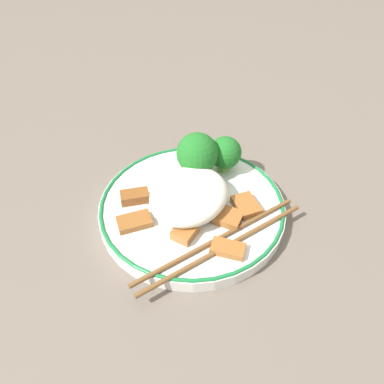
% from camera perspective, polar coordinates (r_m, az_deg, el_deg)
% --- Properties ---
extents(ground_plane, '(3.00, 3.00, 0.00)m').
position_cam_1_polar(ground_plane, '(0.48, 0.00, -3.11)').
color(ground_plane, '#665B51').
extents(plate, '(0.23, 0.23, 0.02)m').
position_cam_1_polar(plate, '(0.48, 0.00, -2.29)').
color(plate, white).
rests_on(plate, ground_plane).
extents(rice_mound, '(0.11, 0.09, 0.04)m').
position_cam_1_polar(rice_mound, '(0.45, -0.41, -0.54)').
color(rice_mound, white).
rests_on(rice_mound, plate).
extents(broccoli_back_left, '(0.04, 0.04, 0.05)m').
position_cam_1_polar(broccoli_back_left, '(0.51, 5.33, 5.83)').
color(broccoli_back_left, '#72AD4C').
rests_on(broccoli_back_left, plate).
extents(broccoli_back_center, '(0.05, 0.05, 0.07)m').
position_cam_1_polar(broccoli_back_center, '(0.49, 0.81, 5.80)').
color(broccoli_back_center, '#72AD4C').
rests_on(broccoli_back_center, plate).
extents(meat_near_front, '(0.05, 0.04, 0.01)m').
position_cam_1_polar(meat_near_front, '(0.45, -8.78, -4.49)').
color(meat_near_front, brown).
rests_on(meat_near_front, plate).
extents(meat_near_left, '(0.03, 0.04, 0.01)m').
position_cam_1_polar(meat_near_left, '(0.45, 5.29, -4.20)').
color(meat_near_left, '#995B28').
rests_on(meat_near_left, plate).
extents(meat_near_right, '(0.04, 0.05, 0.01)m').
position_cam_1_polar(meat_near_right, '(0.47, 8.26, -2.06)').
color(meat_near_right, '#995B28').
rests_on(meat_near_right, plate).
extents(meat_near_back, '(0.04, 0.04, 0.01)m').
position_cam_1_polar(meat_near_back, '(0.48, -8.71, -0.70)').
color(meat_near_back, brown).
rests_on(meat_near_back, plate).
extents(meat_on_rice_edge, '(0.03, 0.02, 0.01)m').
position_cam_1_polar(meat_on_rice_edge, '(0.43, -1.08, -6.10)').
color(meat_on_rice_edge, '#995B28').
rests_on(meat_on_rice_edge, plate).
extents(meat_mid_left, '(0.03, 0.04, 0.01)m').
position_cam_1_polar(meat_mid_left, '(0.42, 5.49, -8.59)').
color(meat_mid_left, '#995B28').
rests_on(meat_mid_left, plate).
extents(chopsticks, '(0.21, 0.11, 0.01)m').
position_cam_1_polar(chopsticks, '(0.43, 4.45, -7.77)').
color(chopsticks, brown).
rests_on(chopsticks, plate).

